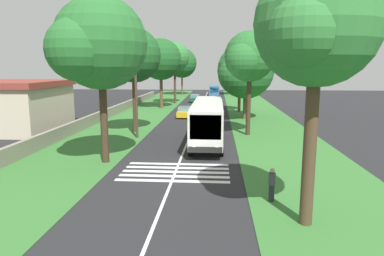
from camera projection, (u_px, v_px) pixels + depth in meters
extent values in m
plane|color=#262628|center=(177.00, 169.00, 22.73)|extent=(160.00, 160.00, 0.00)
cube|color=#387533|center=(118.00, 128.00, 38.05)|extent=(120.00, 8.00, 0.04)
cube|color=#387533|center=(270.00, 130.00, 36.88)|extent=(120.00, 8.00, 0.04)
cube|color=silver|center=(193.00, 129.00, 37.47)|extent=(110.00, 0.16, 0.01)
cube|color=silver|center=(208.00, 120.00, 29.62)|extent=(11.00, 2.50, 2.90)
cube|color=slate|center=(208.00, 114.00, 29.82)|extent=(9.68, 2.54, 0.85)
cube|color=slate|center=(205.00, 127.00, 24.19)|extent=(0.08, 2.20, 1.74)
cube|color=orange|center=(208.00, 132.00, 29.79)|extent=(10.78, 2.53, 0.36)
cube|color=silver|center=(208.00, 102.00, 29.35)|extent=(10.56, 2.30, 0.18)
cube|color=black|center=(205.00, 150.00, 24.35)|extent=(0.16, 2.40, 0.40)
sphere|color=#F2EDCC|center=(194.00, 148.00, 24.44)|extent=(0.24, 0.24, 0.24)
sphere|color=#F2EDCC|center=(217.00, 148.00, 24.33)|extent=(0.24, 0.24, 0.24)
cylinder|color=black|center=(191.00, 148.00, 26.14)|extent=(1.10, 0.32, 1.10)
cylinder|color=black|center=(197.00, 131.00, 33.41)|extent=(1.10, 0.32, 1.10)
cylinder|color=black|center=(221.00, 149.00, 25.97)|extent=(1.10, 0.32, 1.10)
cylinder|color=black|center=(221.00, 131.00, 33.24)|extent=(1.10, 0.32, 1.10)
cube|color=silver|center=(172.00, 181.00, 20.40)|extent=(0.45, 6.80, 0.01)
cube|color=silver|center=(174.00, 176.00, 21.28)|extent=(0.45, 6.80, 0.01)
cube|color=silver|center=(175.00, 172.00, 22.16)|extent=(0.45, 6.80, 0.01)
cube|color=silver|center=(177.00, 168.00, 23.05)|extent=(0.45, 6.80, 0.01)
cube|color=silver|center=(179.00, 164.00, 23.93)|extent=(0.45, 6.80, 0.01)
cube|color=gold|center=(185.00, 113.00, 46.33)|extent=(4.30, 1.75, 0.70)
cube|color=slate|center=(185.00, 108.00, 46.12)|extent=(2.00, 1.61, 0.55)
cylinder|color=black|center=(178.00, 116.00, 45.09)|extent=(0.64, 0.22, 0.64)
cylinder|color=black|center=(180.00, 113.00, 47.75)|extent=(0.64, 0.22, 0.64)
cylinder|color=black|center=(190.00, 116.00, 44.98)|extent=(0.64, 0.22, 0.64)
cylinder|color=black|center=(191.00, 113.00, 47.64)|extent=(0.64, 0.22, 0.64)
cube|color=silver|center=(213.00, 107.00, 53.65)|extent=(4.30, 1.75, 0.70)
cube|color=slate|center=(213.00, 103.00, 53.45)|extent=(2.00, 1.61, 0.55)
cylinder|color=black|center=(207.00, 109.00, 52.42)|extent=(0.64, 0.22, 0.64)
cylinder|color=black|center=(208.00, 107.00, 55.07)|extent=(0.64, 0.22, 0.64)
cylinder|color=black|center=(218.00, 109.00, 52.31)|extent=(0.64, 0.22, 0.64)
cylinder|color=black|center=(218.00, 107.00, 54.96)|extent=(0.64, 0.22, 0.64)
cube|color=gold|center=(212.00, 102.00, 60.93)|extent=(4.30, 1.75, 0.70)
cube|color=slate|center=(212.00, 98.00, 60.73)|extent=(2.00, 1.61, 0.55)
cylinder|color=black|center=(207.00, 104.00, 59.70)|extent=(0.64, 0.22, 0.64)
cylinder|color=black|center=(208.00, 102.00, 62.35)|extent=(0.64, 0.22, 0.64)
cylinder|color=black|center=(216.00, 104.00, 59.59)|extent=(0.64, 0.22, 0.64)
cylinder|color=black|center=(216.00, 102.00, 62.24)|extent=(0.64, 0.22, 0.64)
cube|color=#145933|center=(195.00, 99.00, 66.35)|extent=(4.30, 1.75, 0.70)
cube|color=slate|center=(195.00, 96.00, 66.14)|extent=(2.00, 1.61, 0.55)
cylinder|color=black|center=(190.00, 101.00, 65.11)|extent=(0.64, 0.22, 0.64)
cylinder|color=black|center=(191.00, 100.00, 67.77)|extent=(0.64, 0.22, 0.64)
cylinder|color=black|center=(199.00, 101.00, 65.00)|extent=(0.64, 0.22, 0.64)
cylinder|color=black|center=(199.00, 100.00, 67.66)|extent=(0.64, 0.22, 0.64)
cube|color=teal|center=(214.00, 90.00, 77.18)|extent=(6.00, 2.10, 2.10)
cube|color=slate|center=(214.00, 88.00, 77.32)|extent=(5.04, 2.13, 0.70)
cube|color=slate|center=(214.00, 90.00, 74.23)|extent=(0.06, 1.76, 1.18)
cylinder|color=black|center=(210.00, 96.00, 75.58)|extent=(0.76, 0.24, 0.76)
cylinder|color=black|center=(210.00, 95.00, 79.31)|extent=(0.76, 0.24, 0.76)
cylinder|color=black|center=(219.00, 96.00, 75.44)|extent=(0.76, 0.24, 0.76)
cylinder|color=black|center=(219.00, 95.00, 79.17)|extent=(0.76, 0.24, 0.76)
cylinder|color=brown|center=(182.00, 83.00, 82.95)|extent=(0.37, 0.37, 5.53)
sphere|color=#1E5623|center=(182.00, 63.00, 82.14)|extent=(6.95, 6.95, 6.95)
sphere|color=#1E5623|center=(183.00, 65.00, 84.28)|extent=(5.21, 5.21, 5.21)
sphere|color=#1E5623|center=(177.00, 65.00, 80.60)|extent=(4.81, 4.81, 4.81)
cylinder|color=#4C3826|center=(175.00, 84.00, 63.04)|extent=(0.42, 0.42, 6.87)
sphere|color=#337A38|center=(175.00, 57.00, 62.20)|extent=(5.26, 5.26, 5.26)
sphere|color=#337A38|center=(176.00, 59.00, 63.81)|extent=(2.91, 2.91, 2.91)
sphere|color=#337A38|center=(169.00, 59.00, 61.03)|extent=(3.63, 3.63, 3.63)
cylinder|color=brown|center=(161.00, 90.00, 55.81)|extent=(0.50, 0.50, 5.93)
sphere|color=#1E5623|center=(161.00, 59.00, 54.99)|extent=(6.52, 6.52, 6.52)
sphere|color=#1E5623|center=(163.00, 63.00, 57.00)|extent=(3.97, 3.97, 3.97)
sphere|color=#1E5623|center=(153.00, 62.00, 53.55)|extent=(3.81, 3.81, 3.81)
cylinder|color=#3D2D1E|center=(104.00, 117.00, 23.80)|extent=(0.51, 0.51, 6.40)
sphere|color=#286B2D|center=(101.00, 43.00, 22.95)|extent=(6.16, 6.16, 6.16)
sphere|color=#286B2D|center=(109.00, 51.00, 24.85)|extent=(3.89, 3.89, 3.89)
sphere|color=#286B2D|center=(78.00, 49.00, 21.59)|extent=(4.03, 4.03, 4.03)
cylinder|color=#4C3826|center=(135.00, 102.00, 35.15)|extent=(0.48, 0.48, 6.20)
sphere|color=#1E5623|center=(134.00, 55.00, 34.36)|extent=(5.38, 5.38, 5.38)
sphere|color=#1E5623|center=(137.00, 60.00, 36.01)|extent=(3.16, 3.16, 3.16)
sphere|color=#1E5623|center=(122.00, 59.00, 33.16)|extent=(3.76, 3.76, 3.76)
cylinder|color=brown|center=(245.00, 103.00, 44.24)|extent=(0.42, 0.42, 4.15)
sphere|color=#286B2D|center=(246.00, 70.00, 43.54)|extent=(7.08, 7.08, 7.08)
sphere|color=#286B2D|center=(244.00, 74.00, 45.72)|extent=(5.24, 5.24, 5.24)
sphere|color=#286B2D|center=(238.00, 75.00, 41.97)|extent=(4.74, 4.74, 4.74)
cylinder|color=#4C3826|center=(232.00, 86.00, 83.96)|extent=(0.50, 0.50, 4.04)
sphere|color=#337A38|center=(232.00, 71.00, 83.33)|extent=(5.79, 5.79, 5.79)
sphere|color=#337A38|center=(232.00, 72.00, 85.11)|extent=(3.73, 3.73, 3.73)
sphere|color=#337A38|center=(229.00, 73.00, 82.05)|extent=(4.32, 4.32, 4.32)
cylinder|color=#3D2D1E|center=(249.00, 103.00, 33.57)|extent=(0.45, 0.45, 6.20)
sphere|color=#286B2D|center=(250.00, 56.00, 32.81)|extent=(4.78, 4.78, 4.78)
sphere|color=#286B2D|center=(248.00, 61.00, 34.28)|extent=(3.58, 3.58, 3.58)
sphere|color=#286B2D|center=(243.00, 60.00, 31.75)|extent=(3.27, 3.27, 3.27)
cylinder|color=#4C3826|center=(310.00, 145.00, 14.18)|extent=(0.54, 0.54, 6.82)
sphere|color=#337A38|center=(317.00, 24.00, 13.36)|extent=(4.87, 4.87, 4.87)
sphere|color=#337A38|center=(307.00, 37.00, 14.86)|extent=(3.51, 3.51, 3.51)
sphere|color=#337A38|center=(305.00, 31.00, 12.28)|extent=(2.72, 2.72, 2.72)
cylinder|color=brown|center=(239.00, 92.00, 51.37)|extent=(0.43, 0.43, 5.87)
sphere|color=#337A38|center=(240.00, 63.00, 50.64)|extent=(4.58, 4.58, 4.58)
sphere|color=#337A38|center=(239.00, 65.00, 52.05)|extent=(3.00, 3.00, 3.00)
sphere|color=#337A38|center=(236.00, 65.00, 49.62)|extent=(3.22, 3.22, 3.22)
cylinder|color=#473828|center=(136.00, 95.00, 32.04)|extent=(0.24, 0.24, 7.98)
cube|color=#3D3326|center=(135.00, 57.00, 31.45)|extent=(0.12, 1.40, 0.12)
cube|color=gray|center=(102.00, 116.00, 43.10)|extent=(70.00, 0.40, 1.21)
cube|color=beige|center=(15.00, 108.00, 36.62)|extent=(9.96, 8.60, 4.57)
cube|color=brown|center=(13.00, 84.00, 36.18)|extent=(10.56, 9.20, 0.58)
cylinder|color=#26262D|center=(271.00, 193.00, 17.17)|extent=(0.28, 0.28, 0.85)
cylinder|color=#3F3F47|center=(272.00, 179.00, 17.05)|extent=(0.34, 0.34, 0.60)
sphere|color=tan|center=(272.00, 170.00, 16.98)|extent=(0.24, 0.24, 0.24)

